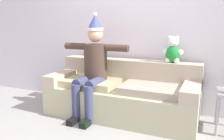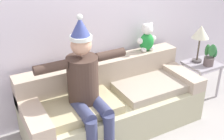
{
  "view_description": "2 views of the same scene",
  "coord_description": "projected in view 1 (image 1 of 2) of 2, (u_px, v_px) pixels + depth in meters",
  "views": [
    {
      "loc": [
        1.18,
        -2.04,
        1.35
      ],
      "look_at": [
        -0.09,
        0.87,
        0.71
      ],
      "focal_mm": 37.25,
      "sensor_mm": 36.0,
      "label": 1
    },
    {
      "loc": [
        -1.42,
        -1.52,
        2.22
      ],
      "look_at": [
        -0.08,
        0.9,
        0.86
      ],
      "focal_mm": 44.9,
      "sensor_mm": 36.0,
      "label": 2
    }
  ],
  "objects": [
    {
      "name": "back_wall",
      "position": [
        134.0,
        23.0,
        3.69
      ],
      "size": [
        7.0,
        0.1,
        2.7
      ],
      "primitive_type": "cube",
      "color": "silver",
      "rests_on": "ground_plane"
    },
    {
      "name": "person_seated",
      "position": [
        93.0,
        65.0,
        3.36
      ],
      "size": [
        1.02,
        0.77,
        1.51
      ],
      "color": "#433129",
      "rests_on": "ground_plane"
    },
    {
      "name": "couch",
      "position": [
        122.0,
        94.0,
        3.43
      ],
      "size": [
        2.17,
        0.85,
        0.8
      ],
      "color": "#B6B591",
      "rests_on": "ground_plane"
    },
    {
      "name": "teddy_bear",
      "position": [
        173.0,
        51.0,
        3.28
      ],
      "size": [
        0.29,
        0.17,
        0.38
      ],
      "color": "#1E8734",
      "rests_on": "couch"
    }
  ]
}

